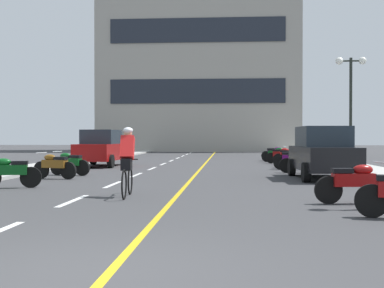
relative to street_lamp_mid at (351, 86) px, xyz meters
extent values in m
plane|color=#38383A|center=(-7.39, 1.38, -3.90)|extent=(140.00, 140.00, 0.00)
cube|color=#A8A8A3|center=(-14.59, 4.38, -3.84)|extent=(2.40, 72.00, 0.12)
cube|color=#A8A8A3|center=(-0.19, 4.38, -3.84)|extent=(2.40, 72.00, 0.12)
cube|color=silver|center=(-9.39, -13.62, -3.90)|extent=(0.14, 2.20, 0.01)
cube|color=silver|center=(-9.39, -9.62, -3.90)|extent=(0.14, 2.20, 0.01)
cube|color=silver|center=(-9.39, -5.62, -3.90)|extent=(0.14, 2.20, 0.01)
cube|color=silver|center=(-9.39, -1.62, -3.90)|extent=(0.14, 2.20, 0.01)
cube|color=silver|center=(-9.39, 2.38, -3.90)|extent=(0.14, 2.20, 0.01)
cube|color=silver|center=(-9.39, 6.38, -3.90)|extent=(0.14, 2.20, 0.01)
cube|color=silver|center=(-9.39, 10.38, -3.90)|extent=(0.14, 2.20, 0.01)
cube|color=silver|center=(-9.39, 14.38, -3.90)|extent=(0.14, 2.20, 0.01)
cube|color=silver|center=(-9.39, 18.38, -3.90)|extent=(0.14, 2.20, 0.01)
cube|color=silver|center=(-9.39, 22.38, -3.90)|extent=(0.14, 2.20, 0.01)
cube|color=silver|center=(-9.39, 26.38, -3.90)|extent=(0.14, 2.20, 0.01)
cube|color=gold|center=(-7.14, 4.38, -3.90)|extent=(0.12, 66.00, 0.01)
cube|color=#9E998E|center=(-8.96, 30.27, 6.16)|extent=(20.67, 9.78, 20.12)
cube|color=#1E232D|center=(-8.96, 25.33, 2.13)|extent=(17.36, 0.10, 2.41)
cube|color=#1E232D|center=(-8.96, 25.33, 8.17)|extent=(17.36, 0.10, 2.41)
cylinder|color=black|center=(0.00, 0.00, -1.21)|extent=(0.14, 0.14, 5.15)
cylinder|color=black|center=(0.00, 0.00, 1.22)|extent=(1.10, 0.08, 0.08)
sphere|color=white|center=(-0.55, 0.00, 1.22)|extent=(0.36, 0.36, 0.36)
sphere|color=white|center=(0.55, 0.00, 1.22)|extent=(0.36, 0.36, 0.36)
cylinder|color=black|center=(-3.50, -5.63, -3.58)|extent=(0.24, 0.65, 0.64)
cylinder|color=black|center=(-1.80, -5.56, -3.58)|extent=(0.24, 0.65, 0.64)
cylinder|color=black|center=(-3.39, -8.43, -3.58)|extent=(0.24, 0.65, 0.64)
cylinder|color=black|center=(-1.69, -8.36, -3.58)|extent=(0.24, 0.65, 0.64)
cube|color=black|center=(-2.60, -7.00, -3.18)|extent=(1.86, 4.26, 0.80)
cube|color=#1E2833|center=(-2.60, -7.00, -2.43)|extent=(1.64, 2.26, 0.70)
cylinder|color=black|center=(-12.98, 1.48, -3.58)|extent=(0.24, 0.65, 0.64)
cylinder|color=black|center=(-11.28, 1.42, -3.58)|extent=(0.24, 0.65, 0.64)
cylinder|color=black|center=(-13.08, -1.32, -3.58)|extent=(0.24, 0.65, 0.64)
cylinder|color=black|center=(-11.38, -1.38, -3.58)|extent=(0.24, 0.65, 0.64)
cube|color=maroon|center=(-12.18, 0.05, -3.18)|extent=(1.85, 4.26, 0.80)
cube|color=#1E2833|center=(-12.18, 0.05, -2.43)|extent=(1.64, 2.25, 0.70)
cylinder|color=black|center=(-3.31, -15.60, -3.60)|extent=(0.61, 0.22, 0.60)
cylinder|color=black|center=(-2.62, -13.64, -3.60)|extent=(0.61, 0.16, 0.60)
cylinder|color=black|center=(-3.72, -13.76, -3.60)|extent=(0.61, 0.16, 0.60)
cube|color=maroon|center=(-3.17, -13.70, -3.38)|extent=(0.92, 0.37, 0.28)
ellipsoid|color=maroon|center=(-2.97, -13.68, -3.16)|extent=(0.46, 0.29, 0.22)
cube|color=black|center=(-3.42, -13.73, -3.18)|extent=(0.46, 0.29, 0.10)
cylinder|color=silver|center=(-2.62, -13.64, -3.00)|extent=(0.09, 0.60, 0.03)
cylinder|color=black|center=(-11.50, -10.78, -3.60)|extent=(0.61, 0.25, 0.60)
cube|color=#0C4C19|center=(-12.03, -10.91, -3.38)|extent=(0.94, 0.50, 0.28)
ellipsoid|color=#0C4C19|center=(-12.23, -10.96, -3.16)|extent=(0.49, 0.34, 0.22)
cube|color=black|center=(-11.79, -10.85, -3.18)|extent=(0.49, 0.34, 0.10)
cylinder|color=black|center=(-12.43, -7.49, -3.60)|extent=(0.60, 0.26, 0.60)
cylinder|color=black|center=(-11.37, -7.78, -3.60)|extent=(0.60, 0.26, 0.60)
cube|color=brown|center=(-11.90, -7.64, -3.38)|extent=(0.94, 0.51, 0.28)
ellipsoid|color=brown|center=(-12.09, -7.58, -3.16)|extent=(0.49, 0.35, 0.22)
cube|color=black|center=(-11.66, -7.70, -3.18)|extent=(0.49, 0.35, 0.10)
cylinder|color=silver|center=(-12.43, -7.49, -3.00)|extent=(0.19, 0.59, 0.03)
cylinder|color=black|center=(-12.41, -5.85, -3.60)|extent=(0.60, 0.26, 0.60)
cylinder|color=black|center=(-11.35, -6.15, -3.60)|extent=(0.60, 0.26, 0.60)
cube|color=#0C4C19|center=(-11.88, -6.00, -3.38)|extent=(0.94, 0.51, 0.28)
ellipsoid|color=#0C4C19|center=(-12.07, -5.95, -3.16)|extent=(0.49, 0.35, 0.22)
cube|color=black|center=(-11.64, -6.07, -3.18)|extent=(0.49, 0.35, 0.10)
cylinder|color=silver|center=(-12.41, -5.85, -3.00)|extent=(0.19, 0.59, 0.03)
cylinder|color=black|center=(-2.42, -4.09, -3.60)|extent=(0.60, 0.13, 0.60)
cylinder|color=black|center=(-3.52, -4.04, -3.60)|extent=(0.60, 0.13, 0.60)
cube|color=brown|center=(-2.97, -4.07, -3.38)|extent=(0.91, 0.32, 0.28)
ellipsoid|color=brown|center=(-2.77, -4.08, -3.16)|extent=(0.45, 0.26, 0.22)
cube|color=black|center=(-3.22, -4.06, -3.18)|extent=(0.45, 0.26, 0.10)
cylinder|color=silver|center=(-2.42, -4.09, -3.00)|extent=(0.06, 0.60, 0.03)
cylinder|color=black|center=(-2.47, -2.15, -3.60)|extent=(0.61, 0.20, 0.60)
cylinder|color=black|center=(-3.55, -1.96, -3.60)|extent=(0.61, 0.20, 0.60)
cube|color=#590C59|center=(-3.01, -2.06, -3.38)|extent=(0.94, 0.43, 0.28)
ellipsoid|color=#590C59|center=(-2.81, -2.09, -3.16)|extent=(0.48, 0.31, 0.22)
cube|color=black|center=(-3.26, -2.01, -3.18)|extent=(0.48, 0.31, 0.10)
cylinder|color=silver|center=(-2.47, -2.15, -3.00)|extent=(0.14, 0.60, 0.03)
cylinder|color=black|center=(-2.25, -0.19, -3.60)|extent=(0.61, 0.21, 0.60)
cylinder|color=black|center=(-3.33, 0.02, -3.60)|extent=(0.61, 0.21, 0.60)
cube|color=orange|center=(-2.79, -0.08, -3.38)|extent=(0.94, 0.45, 0.28)
ellipsoid|color=orange|center=(-2.59, -0.12, -3.16)|extent=(0.48, 0.32, 0.22)
cube|color=black|center=(-3.03, -0.04, -3.18)|extent=(0.48, 0.32, 0.10)
cylinder|color=silver|center=(-2.25, -0.19, -3.00)|extent=(0.15, 0.59, 0.03)
cylinder|color=black|center=(-2.14, 1.94, -3.60)|extent=(0.60, 0.13, 0.60)
cylinder|color=black|center=(-3.24, 2.00, -3.60)|extent=(0.60, 0.13, 0.60)
cube|color=maroon|center=(-2.69, 1.97, -3.38)|extent=(0.91, 0.33, 0.28)
ellipsoid|color=maroon|center=(-2.49, 1.96, -3.16)|extent=(0.45, 0.26, 0.22)
cube|color=black|center=(-2.94, 1.98, -3.18)|extent=(0.45, 0.26, 0.10)
cylinder|color=silver|center=(-2.14, 1.94, -3.00)|extent=(0.06, 0.60, 0.03)
cylinder|color=black|center=(-2.41, 3.45, -3.60)|extent=(0.61, 0.16, 0.60)
cylinder|color=black|center=(-3.50, 3.56, -3.60)|extent=(0.61, 0.16, 0.60)
cube|color=maroon|center=(-2.95, 3.50, -3.38)|extent=(0.92, 0.37, 0.28)
ellipsoid|color=maroon|center=(-2.75, 3.48, -3.16)|extent=(0.46, 0.28, 0.22)
cube|color=black|center=(-3.20, 3.53, -3.18)|extent=(0.46, 0.28, 0.10)
cylinder|color=silver|center=(-2.41, 3.45, -3.00)|extent=(0.09, 0.60, 0.03)
cylinder|color=black|center=(-2.55, 5.01, -3.60)|extent=(0.60, 0.28, 0.60)
cylinder|color=black|center=(-3.60, 5.35, -3.60)|extent=(0.60, 0.28, 0.60)
cube|color=#0C4C19|center=(-3.08, 5.18, -3.38)|extent=(0.94, 0.54, 0.28)
ellipsoid|color=#0C4C19|center=(-2.89, 5.12, -3.16)|extent=(0.49, 0.36, 0.22)
cube|color=black|center=(-3.31, 5.26, -3.18)|extent=(0.49, 0.36, 0.10)
cylinder|color=silver|center=(-2.55, 5.01, -3.00)|extent=(0.21, 0.58, 0.03)
cylinder|color=black|center=(-2.45, 6.73, -3.60)|extent=(0.60, 0.26, 0.60)
cylinder|color=black|center=(-3.51, 7.03, -3.60)|extent=(0.60, 0.26, 0.60)
cube|color=#590C59|center=(-2.98, 6.88, -3.38)|extent=(0.94, 0.52, 0.28)
ellipsoid|color=#590C59|center=(-2.79, 6.82, -3.16)|extent=(0.49, 0.35, 0.22)
cube|color=black|center=(-3.22, 6.95, -3.18)|extent=(0.49, 0.35, 0.10)
cylinder|color=silver|center=(-2.45, 6.73, -3.00)|extent=(0.19, 0.59, 0.03)
torus|color=black|center=(-8.35, -12.20, -3.56)|extent=(0.08, 0.72, 0.72)
torus|color=black|center=(-8.29, -13.25, -3.56)|extent=(0.08, 0.72, 0.72)
cylinder|color=black|center=(-8.32, -12.75, -3.26)|extent=(0.10, 0.95, 0.04)
cube|color=black|center=(-8.31, -12.90, -3.04)|extent=(0.11, 0.21, 0.06)
cylinder|color=black|center=(-8.35, -12.30, -3.01)|extent=(0.42, 0.05, 0.03)
cube|color=black|center=(-8.32, -12.85, -3.11)|extent=(0.26, 0.37, 0.28)
cube|color=red|center=(-8.32, -12.70, -2.71)|extent=(0.35, 0.47, 0.61)
sphere|color=tan|center=(-8.33, -12.57, -2.36)|extent=(0.20, 0.20, 0.20)
ellipsoid|color=white|center=(-8.33, -12.57, -2.29)|extent=(0.24, 0.26, 0.16)
camera|label=1|loc=(-5.88, -24.88, -2.47)|focal=47.54mm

